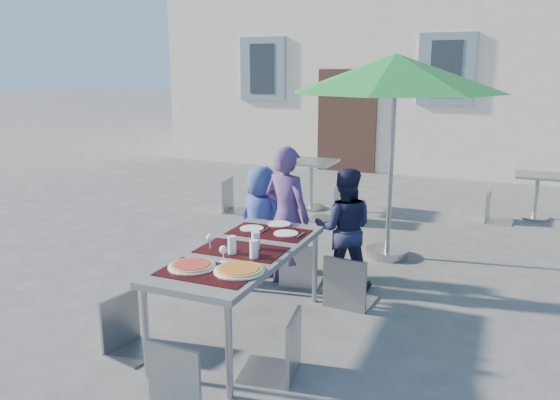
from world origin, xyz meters
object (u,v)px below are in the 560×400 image
at_px(chair_5, 163,347).
at_px(cafe_table_1, 537,190).
at_px(child_2, 344,229).
at_px(bg_chair_l_0, 233,175).
at_px(pizza_near_left, 192,265).
at_px(pizza_near_right, 239,270).
at_px(chair_0, 236,232).
at_px(cafe_table_0, 311,175).
at_px(chair_1, 300,238).
at_px(chair_3, 126,293).
at_px(chair_2, 349,250).
at_px(dining_table, 242,256).
at_px(child_0, 261,220).
at_px(bg_chair_l_1, 496,189).
at_px(patio_umbrella, 395,75).
at_px(bg_chair_r_0, 334,180).
at_px(chair_4, 281,308).
at_px(child_1, 287,217).

bearing_deg(chair_5, cafe_table_1, 69.94).
height_order(child_2, chair_5, child_2).
distance_m(bg_chair_l_0, cafe_table_1, 4.60).
bearing_deg(child_2, pizza_near_left, 55.01).
distance_m(pizza_near_right, chair_0, 1.76).
height_order(chair_5, bg_chair_l_0, bg_chair_l_0).
bearing_deg(cafe_table_0, chair_1, -72.09).
bearing_deg(chair_3, chair_1, 66.03).
xyz_separation_m(chair_2, chair_3, (-1.39, -1.50, -0.07)).
bearing_deg(chair_2, dining_table, -126.50).
relative_size(child_0, chair_1, 1.32).
relative_size(chair_1, bg_chair_l_1, 1.07).
bearing_deg(chair_5, chair_2, 74.85).
height_order(child_0, bg_chair_l_0, child_0).
xyz_separation_m(child_0, cafe_table_0, (-0.45, 2.87, -0.04)).
distance_m(pizza_near_right, chair_5, 0.84).
bearing_deg(cafe_table_0, pizza_near_right, -76.41).
bearing_deg(patio_umbrella, chair_3, -115.01).
distance_m(chair_3, bg_chair_l_1, 5.80).
bearing_deg(bg_chair_r_0, pizza_near_right, -81.90).
distance_m(chair_3, chair_5, 1.03).
distance_m(chair_3, bg_chair_r_0, 4.33).
height_order(pizza_near_right, bg_chair_l_0, bg_chair_l_0).
bearing_deg(chair_3, pizza_near_right, 9.18).
bearing_deg(chair_5, cafe_table_0, 100.44).
relative_size(child_2, bg_chair_r_0, 1.18).
bearing_deg(cafe_table_1, pizza_near_left, -114.56).
bearing_deg(bg_chair_r_0, chair_4, -77.41).
xyz_separation_m(pizza_near_right, chair_5, (-0.12, -0.80, -0.25)).
bearing_deg(chair_2, pizza_near_right, -108.68).
bearing_deg(bg_chair_l_0, chair_1, -49.93).
height_order(chair_4, chair_5, chair_4).
relative_size(child_1, bg_chair_l_1, 1.74).
xyz_separation_m(child_1, chair_0, (-0.53, -0.10, -0.20)).
xyz_separation_m(chair_4, bg_chair_l_0, (-2.54, 4.09, 0.05)).
distance_m(chair_4, chair_5, 0.91).
bearing_deg(chair_3, patio_umbrella, 64.99).
bearing_deg(pizza_near_right, bg_chair_r_0, 98.10).
height_order(child_2, chair_1, child_2).
height_order(child_1, patio_umbrella, patio_umbrella).
xyz_separation_m(chair_2, chair_5, (-0.58, -2.14, -0.04)).
height_order(pizza_near_left, chair_1, chair_1).
bearing_deg(cafe_table_1, chair_0, -127.15).
distance_m(pizza_near_left, pizza_near_right, 0.37).
bearing_deg(bg_chair_r_0, bg_chair_l_1, 22.20).
bearing_deg(chair_5, chair_0, 106.78).
distance_m(dining_table, pizza_near_right, 0.50).
relative_size(pizza_near_right, cafe_table_0, 0.48).
height_order(chair_0, bg_chair_l_1, chair_0).
bearing_deg(bg_chair_l_1, pizza_near_left, -111.13).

